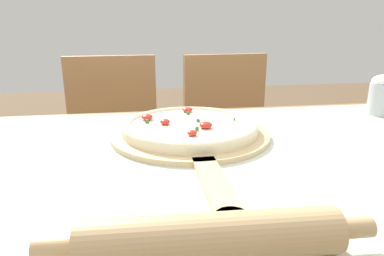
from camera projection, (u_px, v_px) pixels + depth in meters
dining_table at (222, 203)px, 0.75m from camera, size 1.45×0.85×0.76m
towel_cloth at (224, 156)px, 0.72m from camera, size 1.37×0.77×0.00m
pizza_peel at (192, 137)px, 0.82m from camera, size 0.39×0.61×0.01m
pizza at (190, 126)px, 0.84m from camera, size 0.33×0.33×0.03m
rolling_pin at (211, 237)px, 0.40m from camera, size 0.40×0.07×0.06m
chair_left at (115, 148)px, 1.46m from camera, size 0.42×0.42×0.91m
chair_right at (230, 142)px, 1.53m from camera, size 0.43×0.43×0.91m
flour_cup at (384, 95)px, 1.03m from camera, size 0.08×0.08×0.12m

